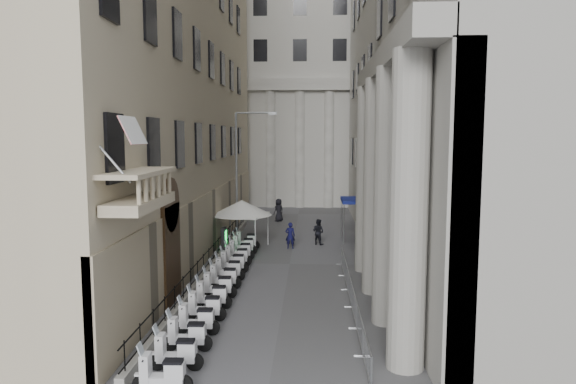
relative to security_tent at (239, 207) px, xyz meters
name	(u,v)px	position (x,y,z in m)	size (l,w,h in m)	color
far_building	(301,67)	(3.60, 24.32, 12.33)	(22.00, 10.00, 30.00)	beige
iron_fence	(212,268)	(-0.70, -5.68, -2.67)	(0.30, 28.00, 1.40)	black
blue_awning	(352,241)	(7.75, 2.32, -2.67)	(1.60, 3.00, 3.00)	navy
flag	(141,376)	(-0.40, -18.68, -2.67)	(1.00, 1.40, 8.20)	#9E0C11
scooter_1	(177,370)	(0.60, -18.23, -2.67)	(0.56, 1.40, 1.50)	silver
scooter_2	(188,351)	(0.60, -16.77, -2.67)	(0.56, 1.40, 1.50)	silver
scooter_3	(197,335)	(0.60, -15.31, -2.67)	(0.56, 1.40, 1.50)	silver
scooter_4	(205,321)	(0.60, -13.85, -2.67)	(0.56, 1.40, 1.50)	silver
scooter_5	(212,309)	(0.60, -12.39, -2.67)	(0.56, 1.40, 1.50)	silver
scooter_6	(219,298)	(0.60, -10.92, -2.67)	(0.56, 1.40, 1.50)	silver
scooter_7	(224,289)	(0.60, -9.46, -2.67)	(0.56, 1.40, 1.50)	silver
scooter_8	(229,280)	(0.60, -8.00, -2.67)	(0.56, 1.40, 1.50)	silver
scooter_9	(233,273)	(0.60, -6.54, -2.67)	(0.56, 1.40, 1.50)	silver
scooter_10	(237,266)	(0.60, -5.08, -2.67)	(0.56, 1.40, 1.50)	silver
scooter_11	(241,260)	(0.60, -3.62, -2.67)	(0.56, 1.40, 1.50)	silver
scooter_12	(244,254)	(0.60, -2.16, -2.67)	(0.56, 1.40, 1.50)	silver
scooter_13	(247,249)	(0.60, -0.70, -2.67)	(0.56, 1.40, 1.50)	silver
barrier_0	(367,374)	(6.59, -18.23, -2.67)	(0.60, 2.40, 1.10)	#A8ABB0
barrier_1	(359,342)	(6.59, -15.73, -2.67)	(0.60, 2.40, 1.10)	#A8ABB0
barrier_2	(354,318)	(6.59, -13.23, -2.67)	(0.60, 2.40, 1.10)	#A8ABB0
barrier_3	(349,299)	(6.59, -10.73, -2.67)	(0.60, 2.40, 1.10)	#A8ABB0
barrier_4	(346,283)	(6.59, -8.23, -2.67)	(0.60, 2.40, 1.10)	#A8ABB0
barrier_5	(343,270)	(6.59, -5.73, -2.67)	(0.60, 2.40, 1.10)	#A8ABB0
security_tent	(239,207)	(0.00, 0.00, 0.00)	(3.93, 3.93, 3.20)	silver
street_lamp	(242,164)	(-0.04, 2.06, 2.77)	(2.95, 0.40, 9.04)	gray
info_kiosk	(224,241)	(-0.59, -2.42, -1.79)	(0.29, 0.83, 1.74)	black
pedestrian_a	(290,235)	(3.45, -0.39, -1.80)	(0.64, 0.42, 1.75)	#0D0C33
pedestrian_b	(318,232)	(5.31, 0.97, -1.79)	(0.86, 0.67, 1.76)	black
pedestrian_c	(279,210)	(2.00, 10.41, -1.68)	(0.97, 0.63, 1.98)	black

